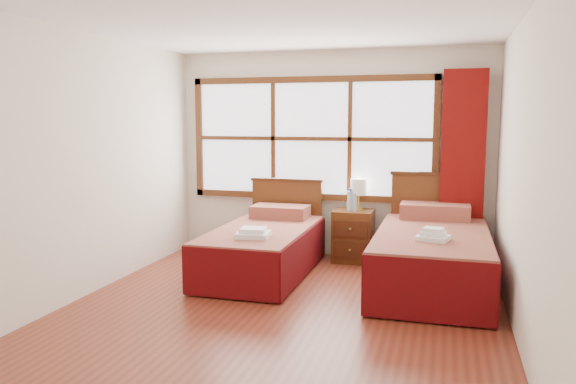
# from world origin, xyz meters

# --- Properties ---
(floor) EXTENTS (4.50, 4.50, 0.00)m
(floor) POSITION_xyz_m (0.00, 0.00, 0.00)
(floor) COLOR maroon
(floor) RESTS_ON ground
(ceiling) EXTENTS (4.50, 4.50, 0.00)m
(ceiling) POSITION_xyz_m (0.00, 0.00, 2.60)
(ceiling) COLOR white
(ceiling) RESTS_ON wall_back
(wall_back) EXTENTS (4.00, 0.00, 4.00)m
(wall_back) POSITION_xyz_m (0.00, 2.25, 1.30)
(wall_back) COLOR silver
(wall_back) RESTS_ON floor
(wall_left) EXTENTS (0.00, 4.50, 4.50)m
(wall_left) POSITION_xyz_m (-2.00, 0.00, 1.30)
(wall_left) COLOR silver
(wall_left) RESTS_ON floor
(wall_right) EXTENTS (0.00, 4.50, 4.50)m
(wall_right) POSITION_xyz_m (2.00, 0.00, 1.30)
(wall_right) COLOR silver
(wall_right) RESTS_ON floor
(window) EXTENTS (3.16, 0.06, 1.56)m
(window) POSITION_xyz_m (-0.25, 2.21, 1.50)
(window) COLOR white
(window) RESTS_ON wall_back
(curtain) EXTENTS (0.50, 0.16, 2.30)m
(curtain) POSITION_xyz_m (1.60, 2.11, 1.17)
(curtain) COLOR maroon
(curtain) RESTS_ON wall_back
(bed_left) EXTENTS (1.02, 2.04, 0.99)m
(bed_left) POSITION_xyz_m (-0.55, 1.20, 0.30)
(bed_left) COLOR #3C1D0C
(bed_left) RESTS_ON floor
(bed_right) EXTENTS (1.15, 2.23, 1.12)m
(bed_right) POSITION_xyz_m (1.31, 1.20, 0.34)
(bed_right) COLOR #3C1D0C
(bed_right) RESTS_ON floor
(nightstand) EXTENTS (0.48, 0.47, 0.64)m
(nightstand) POSITION_xyz_m (0.34, 1.99, 0.32)
(nightstand) COLOR #522B12
(nightstand) RESTS_ON floor
(towels_left) EXTENTS (0.37, 0.33, 0.10)m
(towels_left) POSITION_xyz_m (-0.49, 0.65, 0.57)
(towels_left) COLOR white
(towels_left) RESTS_ON bed_left
(towels_right) EXTENTS (0.34, 0.31, 0.12)m
(towels_right) POSITION_xyz_m (1.32, 0.69, 0.65)
(towels_right) COLOR white
(towels_right) RESTS_ON bed_right
(lamp) EXTENTS (0.20, 0.20, 0.38)m
(lamp) POSITION_xyz_m (0.39, 2.04, 0.91)
(lamp) COLOR gold
(lamp) RESTS_ON nightstand
(bottle_near) EXTENTS (0.07, 0.07, 0.27)m
(bottle_near) POSITION_xyz_m (0.30, 1.97, 0.76)
(bottle_near) COLOR #A5C2D4
(bottle_near) RESTS_ON nightstand
(bottle_far) EXTENTS (0.06, 0.06, 0.23)m
(bottle_far) POSITION_xyz_m (0.36, 1.97, 0.74)
(bottle_far) COLOR #A5C2D4
(bottle_far) RESTS_ON nightstand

